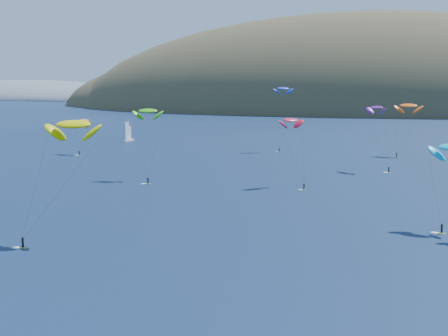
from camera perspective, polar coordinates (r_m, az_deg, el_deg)
name	(u,v)px	position (r m, az deg, el deg)	size (l,w,h in m)	color
ground	(13,330)	(83.10, -18.73, -13.86)	(2800.00, 2800.00, 0.00)	black
island	(384,120)	(627.41, 14.45, 4.28)	(730.00, 300.00, 210.00)	#3D3526
headland	(43,100)	(949.93, -16.25, 5.95)	(460.00, 250.00, 60.00)	slate
sailboat	(128,139)	(304.30, -8.74, 2.61)	(8.87, 7.60, 10.73)	silver
kitesurfer_1	(83,121)	(256.76, -12.78, 4.21)	(10.42, 9.46, 15.90)	#B7D617
kitesurfer_2	(73,124)	(121.28, -13.63, 3.89)	(11.97, 13.17, 24.80)	#B7D617
kitesurfer_3	(148,111)	(190.66, -6.97, 5.20)	(9.54, 13.76, 23.07)	#B7D617
kitesurfer_4	(283,89)	(262.81, 5.43, 7.25)	(8.87, 9.39, 28.24)	#B7D617
kitesurfer_6	(377,108)	(212.23, 13.78, 5.37)	(9.53, 10.71, 22.89)	#B7D617
kitesurfer_9	(291,120)	(178.20, 6.14, 4.36)	(9.57, 11.16, 20.75)	#B7D617
kitesurfer_11	(409,106)	(255.82, 16.52, 5.49)	(10.78, 11.66, 22.51)	#B7D617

